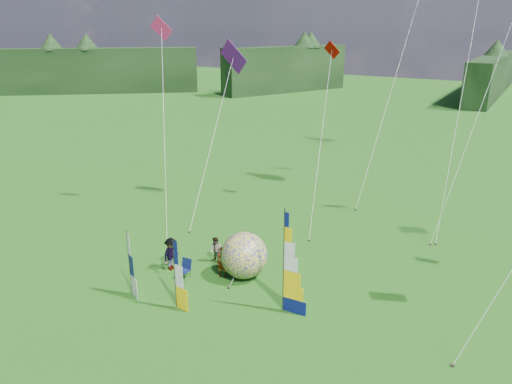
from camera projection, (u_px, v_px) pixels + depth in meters
The scene contains 17 objects.
ground at pixel (229, 341), 21.69m from camera, with size 220.00×220.00×0.00m, color #24610D.
treeline_ring at pixel (227, 258), 20.39m from camera, with size 210.00×210.00×8.00m, color #1F3E1A, non-canonical shape.
feather_banner_main at pixel (284, 263), 23.20m from camera, with size 1.37×0.10×5.07m, color #0A1255, non-canonical shape.
side_banner_left at pixel (175, 275), 23.66m from camera, with size 0.98×0.10×3.54m, color yellow, non-canonical shape.
side_banner_far at pixel (129, 264), 24.91m from camera, with size 1.00×0.10×3.38m, color white, non-canonical shape.
bol_inflatable at pixel (244, 255), 26.76m from camera, with size 2.54×2.54×2.54m, color #000C76.
spectator_a at pixel (223, 262), 26.86m from camera, with size 0.64×0.42×1.75m, color #66594C.
spectator_b at pixel (216, 250), 28.48m from camera, with size 0.75×0.37×1.55m, color #66594C.
spectator_c at pixel (171, 254), 27.65m from camera, with size 1.22×0.45×1.89m, color #66594C.
spectator_d at pixel (251, 246), 28.80m from camera, with size 1.01×0.41×1.72m, color #66594C.
camp_chair at pixel (184, 269), 26.80m from camera, with size 0.63×0.63×1.09m, color #0B143C, non-canonical shape.
kite_whale at pixel (471, 37), 31.97m from camera, with size 4.09×15.00×24.36m, color black, non-canonical shape.
kite_rainbow_delta at pixel (212, 125), 34.14m from camera, with size 5.59×11.91×12.83m, color red, non-canonical shape.
small_kite_red at pixel (321, 132), 33.25m from camera, with size 4.46×10.05×12.32m, color #BD0500, non-canonical shape.
small_kite_orange at pixel (480, 102), 30.22m from camera, with size 5.42×9.34×17.04m, color orange, non-canonical shape.
small_kite_pink at pixel (164, 121), 32.32m from camera, with size 7.23×8.56×14.10m, color #D32364, non-canonical shape.
small_kite_green at pixel (391, 84), 37.80m from camera, with size 3.46×12.92×17.25m, color green, non-canonical shape.
Camera 1 is at (10.39, -15.24, 13.18)m, focal length 35.00 mm.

